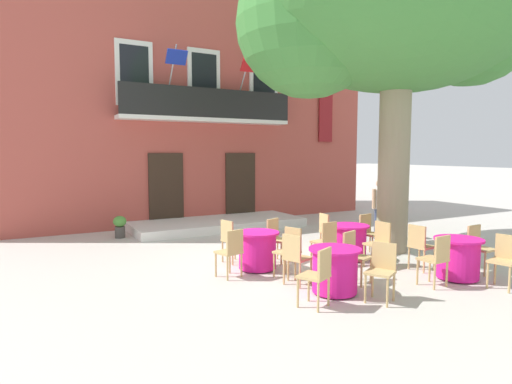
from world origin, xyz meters
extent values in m
plane|color=beige|center=(0.00, 0.00, 0.00)|extent=(120.00, 120.00, 0.00)
cube|color=#B24C42|center=(0.69, 7.00, 3.75)|extent=(13.00, 4.00, 7.50)
cube|color=#332319|center=(-0.61, 4.97, 1.15)|extent=(1.10, 0.08, 2.30)
cube|color=#332319|center=(1.99, 4.97, 1.15)|extent=(1.10, 0.08, 2.30)
cube|color=silver|center=(-1.51, 4.96, 4.65)|extent=(1.10, 0.08, 1.90)
cube|color=black|center=(-1.51, 4.93, 4.65)|extent=(0.84, 0.04, 1.60)
cube|color=silver|center=(0.69, 4.96, 4.65)|extent=(1.10, 0.08, 1.90)
cube|color=black|center=(0.69, 4.93, 4.65)|extent=(0.84, 0.04, 1.60)
cube|color=silver|center=(2.89, 4.96, 4.65)|extent=(1.10, 0.08, 1.90)
cube|color=black|center=(2.89, 4.93, 4.65)|extent=(0.84, 0.04, 1.60)
cube|color=silver|center=(0.69, 4.67, 3.34)|extent=(5.60, 0.65, 0.12)
cube|color=black|center=(0.69, 4.38, 3.85)|extent=(5.60, 0.06, 0.90)
cylinder|color=#B2B2B7|center=(-0.51, 4.50, 4.75)|extent=(0.04, 0.95, 1.33)
cube|color=#192D9E|center=(-0.51, 4.05, 5.05)|extent=(0.60, 0.29, 0.38)
cylinder|color=#B2B2B7|center=(1.89, 4.50, 4.75)|extent=(0.04, 0.95, 1.33)
cube|color=red|center=(1.89, 4.05, 5.05)|extent=(0.60, 0.29, 0.38)
cylinder|color=slate|center=(-1.61, 4.70, 3.53)|extent=(0.33, 0.33, 0.27)
ellipsoid|color=#4C8E38|center=(-1.61, 4.70, 3.91)|extent=(0.43, 0.43, 0.49)
cylinder|color=#995638|center=(-0.46, 4.70, 3.52)|extent=(0.35, 0.35, 0.24)
ellipsoid|color=#2D7533|center=(-0.46, 4.70, 3.86)|extent=(0.46, 0.46, 0.43)
cylinder|color=slate|center=(0.69, 4.70, 3.55)|extent=(0.29, 0.29, 0.30)
ellipsoid|color=#4C8E38|center=(0.69, 4.70, 3.85)|extent=(0.38, 0.38, 0.30)
cylinder|color=#47423D|center=(1.84, 4.70, 3.56)|extent=(0.35, 0.35, 0.33)
ellipsoid|color=#4C8E38|center=(1.84, 4.70, 3.85)|extent=(0.45, 0.45, 0.25)
cylinder|color=slate|center=(2.99, 4.70, 3.53)|extent=(0.35, 0.35, 0.25)
ellipsoid|color=#38843D|center=(2.99, 4.70, 3.82)|extent=(0.45, 0.45, 0.33)
cube|color=maroon|center=(5.57, 4.94, 4.12)|extent=(0.60, 0.06, 2.80)
cube|color=silver|center=(0.69, 3.95, 0.12)|extent=(5.23, 2.09, 0.25)
cylinder|color=gray|center=(3.02, -0.90, 1.93)|extent=(0.71, 0.71, 3.86)
ellipsoid|color=#3D7F38|center=(3.02, -0.90, 5.68)|extent=(6.63, 5.96, 3.98)
sphere|color=#3D7F38|center=(1.20, -0.07, 5.19)|extent=(3.31, 3.31, 3.31)
sphere|color=#3D7F38|center=(4.68, -1.56, 5.35)|extent=(2.98, 2.98, 2.98)
cylinder|color=#DB1984|center=(1.61, -1.03, 0.37)|extent=(0.74, 0.74, 0.68)
cylinder|color=#DB1984|center=(1.61, -1.03, 0.74)|extent=(0.86, 0.86, 0.04)
cylinder|color=#2D2823|center=(1.61, -1.03, 0.01)|extent=(0.44, 0.44, 0.03)
cylinder|color=tan|center=(2.54, -1.08, 0.23)|extent=(0.04, 0.04, 0.45)
cylinder|color=tan|center=(2.20, -1.12, 0.23)|extent=(0.04, 0.04, 0.45)
cylinder|color=tan|center=(2.50, -0.74, 0.23)|extent=(0.04, 0.04, 0.45)
cylinder|color=tan|center=(2.16, -0.78, 0.23)|extent=(0.04, 0.04, 0.45)
cube|color=tan|center=(2.35, -0.93, 0.47)|extent=(0.45, 0.45, 0.04)
cube|color=tan|center=(2.33, -0.75, 0.70)|extent=(0.38, 0.09, 0.42)
cylinder|color=tan|center=(1.89, -0.14, 0.23)|extent=(0.04, 0.04, 0.45)
cylinder|color=tan|center=(1.85, -0.48, 0.23)|extent=(0.04, 0.04, 0.45)
cylinder|color=tan|center=(1.55, -0.10, 0.23)|extent=(0.04, 0.04, 0.45)
cylinder|color=tan|center=(1.51, -0.43, 0.23)|extent=(0.04, 0.04, 0.45)
cube|color=tan|center=(1.70, -0.29, 0.47)|extent=(0.45, 0.45, 0.04)
cube|color=tan|center=(1.52, -0.26, 0.70)|extent=(0.09, 0.38, 0.42)
cylinder|color=tan|center=(0.68, -0.94, 0.23)|extent=(0.04, 0.04, 0.45)
cylinder|color=tan|center=(1.01, -0.91, 0.23)|extent=(0.04, 0.04, 0.45)
cylinder|color=tan|center=(0.70, -1.28, 0.23)|extent=(0.04, 0.04, 0.45)
cylinder|color=tan|center=(1.04, -1.25, 0.23)|extent=(0.04, 0.04, 0.45)
cube|color=tan|center=(0.86, -1.09, 0.47)|extent=(0.43, 0.43, 0.04)
cube|color=tan|center=(0.87, -1.27, 0.70)|extent=(0.38, 0.07, 0.42)
cylinder|color=tan|center=(1.53, -1.96, 0.23)|extent=(0.04, 0.04, 0.45)
cylinder|color=tan|center=(1.49, -1.62, 0.23)|extent=(0.04, 0.04, 0.45)
cylinder|color=tan|center=(1.87, -1.93, 0.23)|extent=(0.04, 0.04, 0.45)
cylinder|color=tan|center=(1.83, -1.59, 0.23)|extent=(0.04, 0.04, 0.45)
cube|color=tan|center=(1.68, -1.78, 0.47)|extent=(0.44, 0.44, 0.04)
cube|color=tan|center=(1.86, -1.76, 0.70)|extent=(0.08, 0.38, 0.42)
cylinder|color=#DB1984|center=(-0.11, -2.66, 0.37)|extent=(0.74, 0.74, 0.68)
cylinder|color=#DB1984|center=(-0.11, -2.66, 0.74)|extent=(0.86, 0.86, 0.04)
cylinder|color=#2D2823|center=(-0.11, -2.66, 0.01)|extent=(0.44, 0.44, 0.03)
cylinder|color=tan|center=(-1.01, -2.91, 0.23)|extent=(0.04, 0.04, 0.45)
cylinder|color=tan|center=(-0.71, -2.76, 0.23)|extent=(0.04, 0.04, 0.45)
cylinder|color=tan|center=(-0.86, -3.22, 0.23)|extent=(0.04, 0.04, 0.45)
cylinder|color=tan|center=(-0.56, -3.07, 0.23)|extent=(0.04, 0.04, 0.45)
cube|color=tan|center=(-0.79, -2.99, 0.47)|extent=(0.53, 0.53, 0.04)
cube|color=tan|center=(-0.71, -3.15, 0.70)|extent=(0.36, 0.20, 0.42)
cylinder|color=tan|center=(0.17, -3.56, 0.23)|extent=(0.04, 0.04, 0.45)
cylinder|color=tan|center=(0.01, -3.25, 0.23)|extent=(0.04, 0.04, 0.45)
cylinder|color=tan|center=(0.47, -3.40, 0.23)|extent=(0.04, 0.04, 0.45)
cylinder|color=tan|center=(0.31, -3.10, 0.23)|extent=(0.04, 0.04, 0.45)
cube|color=tan|center=(0.24, -3.33, 0.47)|extent=(0.54, 0.54, 0.04)
cube|color=tan|center=(0.40, -3.24, 0.70)|extent=(0.21, 0.36, 0.42)
cylinder|color=tan|center=(0.82, -2.53, 0.23)|extent=(0.04, 0.04, 0.45)
cylinder|color=tan|center=(0.49, -2.64, 0.23)|extent=(0.04, 0.04, 0.45)
cylinder|color=tan|center=(0.71, -2.21, 0.23)|extent=(0.04, 0.04, 0.45)
cylinder|color=tan|center=(0.39, -2.32, 0.23)|extent=(0.04, 0.04, 0.45)
cube|color=tan|center=(0.60, -2.42, 0.47)|extent=(0.51, 0.51, 0.04)
cube|color=tan|center=(0.54, -2.25, 0.70)|extent=(0.37, 0.16, 0.42)
cylinder|color=tan|center=(-0.27, -1.74, 0.23)|extent=(0.04, 0.04, 0.45)
cylinder|color=tan|center=(-0.15, -2.06, 0.23)|extent=(0.04, 0.04, 0.45)
cylinder|color=tan|center=(-0.59, -1.86, 0.23)|extent=(0.04, 0.04, 0.45)
cylinder|color=tan|center=(-0.47, -2.18, 0.23)|extent=(0.04, 0.04, 0.45)
cube|color=tan|center=(-0.37, -1.96, 0.47)|extent=(0.51, 0.51, 0.04)
cube|color=tan|center=(-0.54, -2.02, 0.70)|extent=(0.17, 0.37, 0.42)
cylinder|color=#DB1984|center=(-0.52, -0.77, 0.37)|extent=(0.74, 0.74, 0.68)
cylinder|color=#DB1984|center=(-0.52, -0.77, 0.74)|extent=(0.86, 0.86, 0.04)
cylinder|color=#2D2823|center=(-0.52, -0.77, 0.01)|extent=(0.44, 0.44, 0.03)
cylinder|color=tan|center=(-0.56, 0.16, 0.23)|extent=(0.04, 0.04, 0.45)
cylinder|color=tan|center=(-0.49, -0.17, 0.23)|extent=(0.04, 0.04, 0.45)
cylinder|color=tan|center=(-0.89, 0.09, 0.23)|extent=(0.04, 0.04, 0.45)
cylinder|color=tan|center=(-0.82, -0.25, 0.23)|extent=(0.04, 0.04, 0.45)
cube|color=tan|center=(-0.69, -0.04, 0.47)|extent=(0.48, 0.48, 0.04)
cube|color=tan|center=(-0.86, -0.08, 0.70)|extent=(0.12, 0.38, 0.42)
cylinder|color=tan|center=(-1.45, -0.85, 0.23)|extent=(0.04, 0.04, 0.45)
cylinder|color=tan|center=(-1.12, -0.76, 0.23)|extent=(0.04, 0.04, 0.45)
cylinder|color=tan|center=(-1.37, -1.17, 0.23)|extent=(0.04, 0.04, 0.45)
cylinder|color=tan|center=(-1.04, -1.09, 0.23)|extent=(0.04, 0.04, 0.45)
cube|color=tan|center=(-1.24, -0.97, 0.47)|extent=(0.49, 0.49, 0.04)
cube|color=tan|center=(-1.20, -1.14, 0.70)|extent=(0.38, 0.14, 0.42)
cylinder|color=tan|center=(-0.40, -1.70, 0.23)|extent=(0.04, 0.04, 0.45)
cylinder|color=tan|center=(-0.50, -1.38, 0.23)|extent=(0.04, 0.04, 0.45)
cylinder|color=tan|center=(-0.07, -1.59, 0.23)|extent=(0.04, 0.04, 0.45)
cylinder|color=tan|center=(-0.18, -1.27, 0.23)|extent=(0.04, 0.04, 0.45)
cube|color=tan|center=(-0.29, -1.49, 0.47)|extent=(0.50, 0.50, 0.04)
cube|color=tan|center=(-0.12, -1.43, 0.70)|extent=(0.16, 0.37, 0.42)
cylinder|color=tan|center=(0.39, -0.57, 0.23)|extent=(0.04, 0.04, 0.45)
cylinder|color=tan|center=(0.08, -0.70, 0.23)|extent=(0.04, 0.04, 0.45)
cylinder|color=tan|center=(0.26, -0.26, 0.23)|extent=(0.04, 0.04, 0.45)
cylinder|color=tan|center=(-0.05, -0.39, 0.23)|extent=(0.04, 0.04, 0.45)
cube|color=tan|center=(0.17, -0.48, 0.47)|extent=(0.52, 0.52, 0.04)
cube|color=tan|center=(0.10, -0.32, 0.70)|extent=(0.37, 0.18, 0.42)
cylinder|color=#DB1984|center=(2.39, -3.11, 0.37)|extent=(0.74, 0.74, 0.68)
cylinder|color=#DB1984|center=(2.39, -3.11, 0.74)|extent=(0.86, 0.86, 0.04)
cylinder|color=#2D2823|center=(2.39, -3.11, 0.01)|extent=(0.44, 0.44, 0.03)
cylinder|color=tan|center=(2.46, -2.18, 0.23)|extent=(0.04, 0.04, 0.45)
cylinder|color=tan|center=(2.50, -2.52, 0.23)|extent=(0.04, 0.04, 0.45)
cylinder|color=tan|center=(2.13, -2.22, 0.23)|extent=(0.04, 0.04, 0.45)
cylinder|color=tan|center=(2.16, -2.55, 0.23)|extent=(0.04, 0.04, 0.45)
cube|color=tan|center=(2.31, -2.37, 0.47)|extent=(0.44, 0.44, 0.04)
cube|color=tan|center=(2.13, -2.39, 0.70)|extent=(0.08, 0.38, 0.42)
cylinder|color=tan|center=(1.46, -3.00, 0.23)|extent=(0.04, 0.04, 0.45)
cylinder|color=tan|center=(1.80, -2.98, 0.23)|extent=(0.04, 0.04, 0.45)
cylinder|color=tan|center=(1.48, -3.34, 0.23)|extent=(0.04, 0.04, 0.45)
cylinder|color=tan|center=(1.82, -3.32, 0.23)|extent=(0.04, 0.04, 0.45)
cube|color=tan|center=(1.64, -3.16, 0.47)|extent=(0.42, 0.42, 0.04)
cube|color=tan|center=(1.65, -3.34, 0.70)|extent=(0.38, 0.06, 0.42)
cylinder|color=tan|center=(2.42, -4.05, 0.23)|extent=(0.04, 0.04, 0.45)
cylinder|color=tan|center=(2.35, -3.72, 0.23)|extent=(0.04, 0.04, 0.45)
cylinder|color=tan|center=(2.68, -3.64, 0.23)|extent=(0.04, 0.04, 0.45)
cube|color=tan|center=(2.55, -3.85, 0.47)|extent=(0.48, 0.48, 0.04)
cube|color=tan|center=(2.73, -3.81, 0.70)|extent=(0.12, 0.38, 0.42)
cylinder|color=tan|center=(3.31, -3.25, 0.23)|extent=(0.04, 0.04, 0.45)
cylinder|color=tan|center=(2.97, -3.26, 0.23)|extent=(0.04, 0.04, 0.45)
cylinder|color=tan|center=(3.30, -2.91, 0.23)|extent=(0.04, 0.04, 0.45)
cylinder|color=tan|center=(2.96, -2.92, 0.23)|extent=(0.04, 0.04, 0.45)
cube|color=tan|center=(3.14, -3.08, 0.47)|extent=(0.42, 0.42, 0.04)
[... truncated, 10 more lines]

